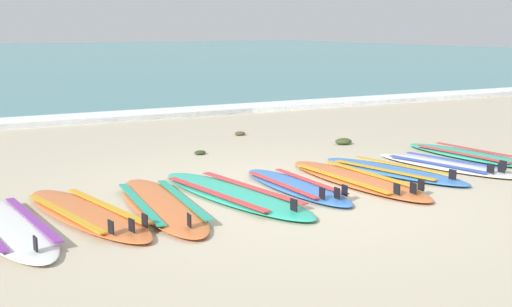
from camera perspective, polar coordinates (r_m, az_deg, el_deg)
name	(u,v)px	position (r m, az deg, el deg)	size (l,w,h in m)	color
ground_plane	(293,195)	(7.01, 3.14, -3.52)	(80.00, 80.00, 0.00)	#C1B599
wave_foam_strip	(109,117)	(12.95, -12.23, 3.03)	(80.00, 0.84, 0.11)	white
surfboard_0	(8,226)	(6.18, -20.14, -5.75)	(0.74, 2.32, 0.18)	white
surfboard_1	(86,213)	(6.39, -14.09, -4.88)	(0.94, 2.30, 0.18)	orange
surfboard_2	(162,205)	(6.56, -7.92, -4.27)	(0.83, 2.38, 0.18)	orange
surfboard_3	(233,194)	(6.91, -1.92, -3.40)	(0.96, 2.53, 0.18)	#2DB793
surfboard_4	(296,186)	(7.24, 3.37, -2.76)	(0.49, 1.94, 0.18)	#3875CC
surfboard_5	(356,179)	(7.63, 8.43, -2.16)	(0.63, 2.35, 0.18)	orange
surfboard_6	(393,171)	(8.16, 11.44, -1.44)	(0.95, 2.11, 0.18)	#3875CC
surfboard_7	(445,165)	(8.64, 15.55, -0.94)	(0.89, 2.00, 0.18)	white
surfboard_8	(471,155)	(9.41, 17.61, -0.13)	(0.71, 2.17, 0.18)	#2DB793
seaweed_clump_near_shoreline	(343,141)	(10.08, 7.36, 1.02)	(0.26, 0.21, 0.09)	#384723
seaweed_clump_mid_sand	(200,153)	(9.23, -4.72, 0.08)	(0.16, 0.13, 0.06)	#2D381E
seaweed_clump_by_the_boards	(240,133)	(10.84, -1.36, 1.70)	(0.18, 0.14, 0.06)	#4C4228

